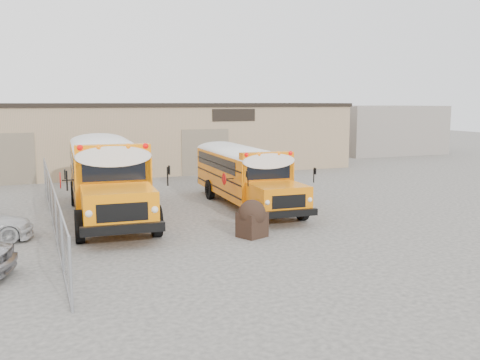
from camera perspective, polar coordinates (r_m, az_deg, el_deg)
name	(u,v)px	position (r m, az deg, el deg)	size (l,w,h in m)	color
ground	(228,231)	(19.96, -1.31, -5.47)	(120.00, 120.00, 0.00)	#474541
warehouse	(130,136)	(38.83, -11.67, 4.64)	(30.20, 10.20, 4.67)	#A08063
chainlink_fence	(52,204)	(21.54, -19.37, -2.47)	(0.07, 18.07, 1.81)	#92959A
distant_building_right	(378,129)	(52.25, 14.47, 5.26)	(10.00, 8.00, 4.40)	gray
school_bus_left	(96,155)	(30.11, -15.06, 2.58)	(3.69, 11.31, 3.27)	orange
school_bus_right	(210,159)	(30.10, -3.21, 2.27)	(3.01, 9.47, 2.75)	orange
tarp_bundle	(252,218)	(18.97, 1.30, -4.07)	(1.14, 1.09, 1.34)	black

